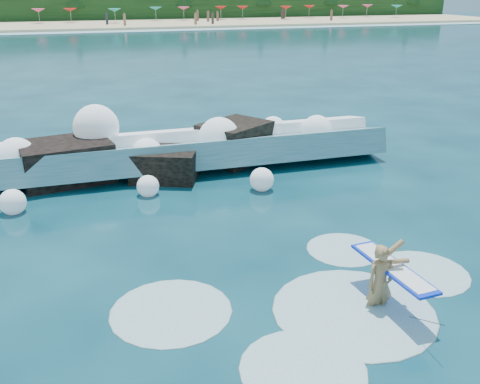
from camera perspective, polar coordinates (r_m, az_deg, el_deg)
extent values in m
plane|color=#062C37|center=(11.23, -4.35, -10.10)|extent=(200.00, 200.00, 0.00)
cube|color=tan|center=(87.59, -16.60, 16.70)|extent=(140.00, 20.00, 0.40)
cube|color=silver|center=(76.63, -16.33, 16.07)|extent=(140.00, 5.00, 0.08)
cube|color=black|center=(97.46, -16.93, 18.40)|extent=(140.00, 4.00, 5.00)
cube|color=teal|center=(17.91, -11.99, 3.25)|extent=(17.75, 2.70, 1.48)
cube|color=silver|center=(18.55, -12.35, 5.27)|extent=(17.75, 1.25, 0.69)
cube|color=black|center=(17.85, -18.00, 2.81)|extent=(3.04, 2.49, 1.47)
cube|color=black|center=(17.30, -8.00, 2.70)|extent=(2.48, 2.22, 1.13)
cube|color=black|center=(18.94, -0.55, 5.05)|extent=(2.88, 2.76, 1.58)
imported|color=#A1774B|center=(10.64, 14.72, -9.47)|extent=(0.58, 0.38, 1.58)
cube|color=#0C2DDB|center=(10.69, 16.01, -7.79)|extent=(0.65, 2.20, 0.05)
cube|color=white|center=(10.68, 16.02, -7.73)|extent=(0.54, 2.01, 0.05)
cylinder|color=black|center=(9.95, 19.23, -12.84)|extent=(0.01, 0.91, 0.43)
sphere|color=white|center=(17.94, -22.71, 3.48)|extent=(1.21, 1.21, 1.21)
sphere|color=white|center=(18.35, -15.09, 6.69)|extent=(1.50, 1.50, 1.50)
sphere|color=white|center=(17.67, -9.87, 4.05)|extent=(1.02, 1.02, 1.02)
sphere|color=white|center=(18.25, -2.24, 5.78)|extent=(1.41, 1.41, 1.41)
sphere|color=white|center=(19.54, 3.54, 6.71)|extent=(0.93, 0.93, 0.93)
sphere|color=white|center=(19.36, 8.18, 6.54)|extent=(1.08, 1.08, 1.08)
sphere|color=white|center=(15.83, -23.09, -1.01)|extent=(0.72, 0.72, 0.72)
sphere|color=white|center=(16.03, -9.79, 0.60)|extent=(0.67, 0.67, 0.67)
sphere|color=white|center=(16.17, 2.34, 1.34)|extent=(0.73, 0.73, 0.73)
ellipsoid|color=silver|center=(10.71, 12.02, -12.28)|extent=(3.15, 3.15, 0.16)
ellipsoid|color=silver|center=(9.21, 6.72, -18.22)|extent=(2.11, 2.11, 0.11)
ellipsoid|color=silver|center=(12.37, 18.79, -8.14)|extent=(2.05, 2.05, 0.10)
ellipsoid|color=silver|center=(10.55, -7.37, -12.50)|extent=(2.37, 2.37, 0.12)
ellipsoid|color=silver|center=(12.92, 11.03, -6.02)|extent=(1.78, 1.78, 0.09)
cone|color=#DF416F|center=(90.59, -20.72, 17.67)|extent=(2.00, 2.00, 0.50)
cone|color=red|center=(90.81, -17.66, 18.02)|extent=(2.00, 2.00, 0.50)
cone|color=teal|center=(87.99, -13.24, 18.36)|extent=(2.00, 2.00, 0.50)
cone|color=teal|center=(92.64, -9.00, 18.76)|extent=(2.00, 2.00, 0.50)
cone|color=#DF416F|center=(93.36, -6.04, 18.91)|extent=(2.00, 2.00, 0.50)
cone|color=red|center=(95.26, -2.07, 19.05)|extent=(2.00, 2.00, 0.50)
cone|color=red|center=(95.90, 0.27, 19.07)|extent=(2.00, 2.00, 0.50)
cone|color=red|center=(96.35, 4.93, 19.01)|extent=(2.00, 2.00, 0.50)
cone|color=red|center=(100.35, 7.41, 19.01)|extent=(2.00, 2.00, 0.50)
cone|color=#DF416F|center=(101.61, 10.95, 18.84)|extent=(2.00, 2.00, 0.50)
cone|color=#DF416F|center=(105.78, 13.42, 18.74)|extent=(2.00, 2.00, 0.50)
cone|color=teal|center=(104.53, 16.36, 18.45)|extent=(2.00, 2.00, 0.50)
cube|color=#262633|center=(94.08, 8.54, 18.18)|extent=(0.35, 0.22, 1.62)
cube|color=#3F332D|center=(80.95, -21.26, 16.49)|extent=(0.35, 0.22, 1.36)
cube|color=#262633|center=(90.21, -5.87, 18.13)|extent=(0.35, 0.22, 1.48)
cube|color=#3F332D|center=(98.02, 6.67, 18.37)|extent=(0.35, 0.22, 1.57)
cube|color=#8C664C|center=(91.67, 9.50, 17.99)|extent=(0.35, 0.22, 1.42)
cube|color=#262633|center=(89.41, -11.23, 17.83)|extent=(0.35, 0.22, 1.48)
cube|color=brown|center=(78.18, -16.17, 16.73)|extent=(0.35, 0.22, 1.43)
cube|color=#3F332D|center=(102.25, 11.40, 18.18)|extent=(0.35, 0.22, 1.43)
cube|color=#8C664C|center=(91.42, -5.56, 18.20)|extent=(0.35, 0.22, 1.53)
cube|color=#262633|center=(83.34, -0.36, 18.00)|extent=(0.35, 0.22, 1.51)
cube|color=brown|center=(83.41, -14.82, 17.34)|extent=(0.35, 0.22, 1.52)
cube|color=#262633|center=(86.49, -0.91, 18.13)|extent=(0.35, 0.22, 1.56)
cube|color=brown|center=(83.79, -21.56, 16.59)|extent=(0.35, 0.22, 1.42)
cube|color=#8C664C|center=(99.73, 17.37, 17.60)|extent=(0.35, 0.22, 1.42)
cube|color=brown|center=(79.71, -20.39, 16.57)|extent=(0.35, 0.22, 1.40)
cube|color=#3F332D|center=(88.93, -2.58, 18.13)|extent=(0.35, 0.22, 1.36)
cube|color=#8C664C|center=(103.56, 15.77, 17.90)|extent=(0.35, 0.22, 1.56)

